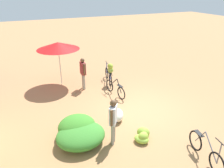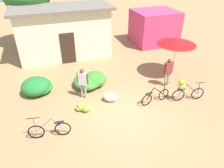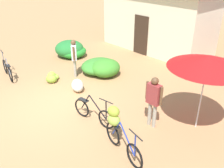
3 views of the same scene
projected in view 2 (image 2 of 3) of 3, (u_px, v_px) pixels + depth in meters
ground_plane at (126, 115)px, 9.42m from camera, size 60.00×60.00×0.00m
building_low at (64, 32)px, 14.07m from camera, size 6.36×3.03×3.32m
shop_pink at (154, 27)px, 16.47m from camera, size 3.20×2.80×2.50m
hedge_bush_front_left at (36, 86)px, 10.68m from camera, size 1.45×1.45×0.84m
hedge_bush_front_right at (41, 87)px, 10.87m from camera, size 1.17×1.35×0.59m
hedge_bush_mid at (87, 81)px, 11.30m from camera, size 1.43×1.61×0.62m
hedge_bush_by_door at (95, 79)px, 11.39m from camera, size 1.18×1.29×0.74m
market_umbrella at (177, 41)px, 11.42m from camera, size 2.11×2.11×2.27m
bicycle_leftmost at (49, 130)px, 8.12m from camera, size 1.63×0.32×1.02m
bicycle_near_pile at (155, 96)px, 10.04m from camera, size 1.60×0.30×0.94m
bicycle_center_loaded at (185, 89)px, 10.01m from camera, size 1.60×0.40×1.19m
banana_pile_on_ground at (83, 108)px, 9.61m from camera, size 0.83×0.80×0.36m
produce_sack at (110, 97)px, 10.20m from camera, size 0.82×0.71×0.44m
person_vendor at (83, 81)px, 10.05m from camera, size 0.49×0.40×1.60m
person_bystander at (168, 70)px, 11.00m from camera, size 0.58×0.21×1.60m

